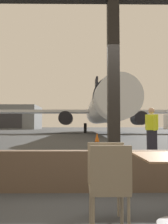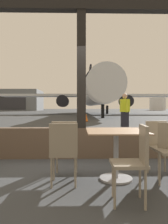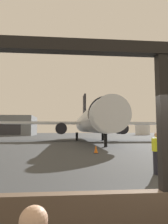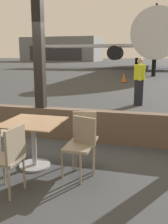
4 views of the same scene
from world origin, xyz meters
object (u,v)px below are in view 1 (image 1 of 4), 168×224
object	(u,v)px
cafe_chair_window_left	(110,183)
ground_crew_worker	(152,132)
distant_hangar	(1,118)
airplane	(103,109)
cafe_chair_aisle_left	(105,175)
traffic_cone	(97,137)

from	to	relation	value
cafe_chair_window_left	ground_crew_worker	xyz separation A→B (m)	(2.20, 6.20, 0.36)
cafe_chair_window_left	ground_crew_worker	size ratio (longest dim) A/B	0.53
cafe_chair_window_left	distant_hangar	xyz separation A→B (m)	(-24.80, 74.03, 2.99)
cafe_chair_window_left	airplane	world-z (taller)	airplane
cafe_chair_window_left	distant_hangar	size ratio (longest dim) A/B	0.04
cafe_chair_aisle_left	ground_crew_worker	xyz separation A→B (m)	(2.21, 5.83, 0.35)
cafe_chair_aisle_left	airplane	size ratio (longest dim) A/B	0.03
cafe_chair_aisle_left	traffic_cone	size ratio (longest dim) A/B	1.41
cafe_chair_aisle_left	distant_hangar	distance (m)	77.78
ground_crew_worker	distant_hangar	size ratio (longest dim) A/B	0.08
ground_crew_worker	distant_hangar	xyz separation A→B (m)	(-27.00, 67.83, 2.63)
ground_crew_worker	cafe_chair_aisle_left	bearing A→B (deg)	-110.73
airplane	ground_crew_worker	size ratio (longest dim) A/B	18.19
airplane	distant_hangar	size ratio (longest dim) A/B	1.39
traffic_cone	ground_crew_worker	bearing A→B (deg)	-79.97
airplane	traffic_cone	size ratio (longest dim) A/B	48.45
cafe_chair_window_left	cafe_chair_aisle_left	size ratio (longest dim) A/B	0.99
traffic_cone	distant_hangar	bearing A→B (deg)	113.15
ground_crew_worker	cafe_chair_window_left	bearing A→B (deg)	-109.53
cafe_chair_window_left	cafe_chair_aisle_left	distance (m)	0.37
cafe_chair_aisle_left	ground_crew_worker	world-z (taller)	ground_crew_worker
cafe_chair_aisle_left	distant_hangar	xyz separation A→B (m)	(-24.79, 73.66, 2.98)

